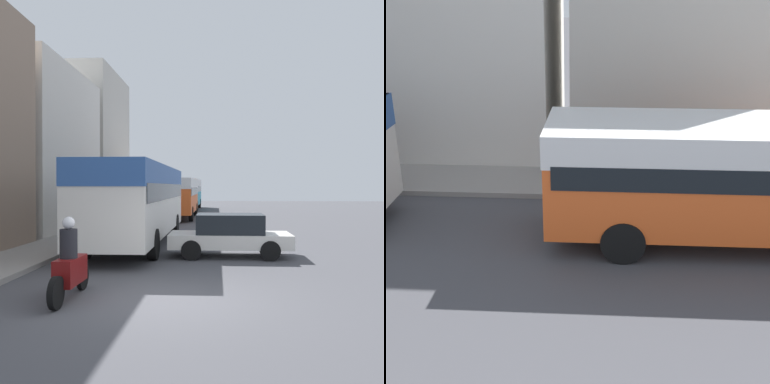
{
  "view_description": "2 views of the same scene",
  "coord_description": "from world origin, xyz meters",
  "views": [
    {
      "loc": [
        1.13,
        -8.83,
        2.35
      ],
      "look_at": [
        -0.67,
        20.91,
        1.96
      ],
      "focal_mm": 40.0,
      "sensor_mm": 36.0,
      "label": 1
    },
    {
      "loc": [
        9.74,
        19.33,
        6.12
      ],
      "look_at": [
        -0.1,
        18.74,
        1.91
      ],
      "focal_mm": 50.0,
      "sensor_mm": 36.0,
      "label": 2
    }
  ],
  "objects": [
    {
      "name": "building_midblock",
      "position": [
        -9.56,
        13.02,
        4.22
      ],
      "size": [
        6.71,
        8.74,
        8.43
      ],
      "color": "silver",
      "rests_on": "ground_plane"
    },
    {
      "name": "bus_following",
      "position": [
        -1.81,
        22.53,
        1.89
      ],
      "size": [
        2.57,
        9.2,
        2.9
      ],
      "color": "#EA5B23",
      "rests_on": "ground_plane"
    }
  ]
}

